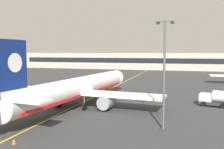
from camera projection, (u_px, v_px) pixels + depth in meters
name	position (u px, v px, depth m)	size (l,w,h in m)	color
ground_plane	(26.00, 130.00, 32.75)	(400.00, 400.00, 0.00)	#353538
taxiway_centreline	(101.00, 93.00, 61.39)	(0.30, 180.00, 0.01)	yellow
airliner_foreground	(76.00, 89.00, 46.09)	(32.31, 41.52, 11.65)	white
apron_lamp_post	(164.00, 73.00, 32.17)	(2.24, 0.90, 14.11)	#515156
service_truck_fuel_white	(222.00, 99.00, 46.01)	(7.96, 4.26, 3.00)	#2D2D33
safety_cone_by_nose_gear	(105.00, 92.00, 61.50)	(0.44, 0.44, 0.55)	orange
safety_cone_by_port_wing	(2.00, 99.00, 52.60)	(0.44, 0.44, 0.55)	orange
safety_cone_by_tail	(14.00, 142.00, 27.70)	(0.44, 0.44, 0.55)	orange
terminal_building	(151.00, 61.00, 144.27)	(160.19, 12.40, 10.04)	#B2A893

